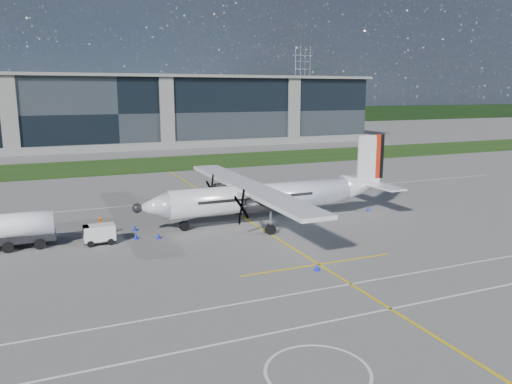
% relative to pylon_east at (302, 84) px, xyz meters
% --- Properties ---
extents(ground, '(400.00, 400.00, 0.00)m').
position_rel_pylon_east_xyz_m(ground, '(-85.00, -110.00, -15.00)').
color(ground, '#63605E').
rests_on(ground, ground).
extents(grass_strip, '(400.00, 18.00, 0.04)m').
position_rel_pylon_east_xyz_m(grass_strip, '(-85.00, -102.00, -14.98)').
color(grass_strip, '#1D3C10').
rests_on(grass_strip, ground).
extents(terminal_building, '(120.00, 20.00, 15.00)m').
position_rel_pylon_east_xyz_m(terminal_building, '(-85.00, -70.00, -7.50)').
color(terminal_building, black).
rests_on(terminal_building, ground).
extents(tree_line, '(400.00, 6.00, 6.00)m').
position_rel_pylon_east_xyz_m(tree_line, '(-85.00, -10.00, -12.00)').
color(tree_line, black).
rests_on(tree_line, ground).
extents(pylon_east, '(9.00, 4.60, 30.00)m').
position_rel_pylon_east_xyz_m(pylon_east, '(0.00, 0.00, 0.00)').
color(pylon_east, gray).
rests_on(pylon_east, ground).
extents(yellow_taxiway_centerline, '(0.20, 70.00, 0.01)m').
position_rel_pylon_east_xyz_m(yellow_taxiway_centerline, '(-82.00, -140.00, -14.99)').
color(yellow_taxiway_centerline, yellow).
rests_on(yellow_taxiway_centerline, ground).
extents(white_lane_line, '(90.00, 0.15, 0.01)m').
position_rel_pylon_east_xyz_m(white_lane_line, '(-85.00, -164.00, -14.99)').
color(white_lane_line, white).
rests_on(white_lane_line, ground).
extents(turboprop_aircraft, '(25.07, 26.00, 7.80)m').
position_rel_pylon_east_xyz_m(turboprop_aircraft, '(-80.16, -143.81, -11.10)').
color(turboprop_aircraft, white).
rests_on(turboprop_aircraft, ground).
extents(baggage_tug, '(2.58, 1.55, 1.55)m').
position_rel_pylon_east_xyz_m(baggage_tug, '(-95.75, -144.83, -14.23)').
color(baggage_tug, silver).
rests_on(baggage_tug, ground).
extents(ground_crew_person, '(0.83, 0.94, 1.92)m').
position_rel_pylon_east_xyz_m(ground_crew_person, '(-95.38, -142.70, -14.04)').
color(ground_crew_person, '#F25907').
rests_on(ground_crew_person, ground).
extents(safety_cone_tail, '(0.36, 0.36, 0.50)m').
position_rel_pylon_east_xyz_m(safety_cone_tail, '(-69.22, -143.93, -14.75)').
color(safety_cone_tail, '#0C22CF').
rests_on(safety_cone_tail, ground).
extents(safety_cone_fwd, '(0.36, 0.36, 0.50)m').
position_rel_pylon_east_xyz_m(safety_cone_fwd, '(-92.86, -144.60, -14.75)').
color(safety_cone_fwd, '#0C22CF').
rests_on(safety_cone_fwd, ground).
extents(safety_cone_nose_port, '(0.36, 0.36, 0.50)m').
position_rel_pylon_east_xyz_m(safety_cone_nose_port, '(-91.09, -145.22, -14.75)').
color(safety_cone_nose_port, '#0C22CF').
rests_on(safety_cone_nose_port, ground).
extents(safety_cone_portwing, '(0.36, 0.36, 0.50)m').
position_rel_pylon_east_xyz_m(safety_cone_portwing, '(-82.75, -157.02, -14.75)').
color(safety_cone_portwing, '#0C22CF').
rests_on(safety_cone_portwing, ground).
extents(safety_cone_nose_stbd, '(0.36, 0.36, 0.50)m').
position_rel_pylon_east_xyz_m(safety_cone_nose_stbd, '(-92.49, -142.01, -14.75)').
color(safety_cone_nose_stbd, '#0C22CF').
rests_on(safety_cone_nose_stbd, ground).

